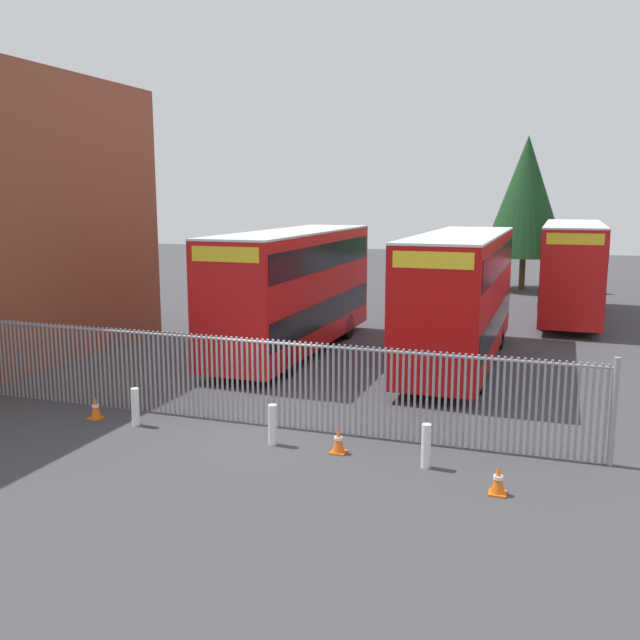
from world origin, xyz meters
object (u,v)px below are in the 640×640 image
object	(u,v)px
double_decker_bus_near_gate	(294,286)
traffic_cone_by_gate	(338,441)
traffic_cone_mid_forecourt	(498,480)
double_decker_bus_behind_fence_left	(460,293)
bollard_center_front	(273,425)
traffic_cone_near_kerb	(96,408)
bollard_near_left	(135,407)
bollard_near_right	(426,446)
double_decker_bus_behind_fence_right	(572,267)

from	to	relation	value
double_decker_bus_near_gate	traffic_cone_by_gate	world-z (taller)	double_decker_bus_near_gate
double_decker_bus_near_gate	traffic_cone_mid_forecourt	bearing A→B (deg)	-51.47
double_decker_bus_behind_fence_left	bollard_center_front	xyz separation A→B (m)	(-2.88, -9.31, -1.95)
double_decker_bus_behind_fence_left	traffic_cone_mid_forecourt	distance (m)	10.86
double_decker_bus_behind_fence_left	traffic_cone_by_gate	bearing A→B (deg)	-97.88
double_decker_bus_behind_fence_left	traffic_cone_near_kerb	distance (m)	12.22
double_decker_bus_near_gate	double_decker_bus_behind_fence_left	size ratio (longest dim) A/B	1.00
traffic_cone_by_gate	traffic_cone_near_kerb	xyz separation A→B (m)	(-6.62, 0.26, 0.00)
double_decker_bus_near_gate	bollard_near_left	distance (m)	9.28
bollard_near_left	bollard_near_right	world-z (taller)	same
double_decker_bus_near_gate	bollard_near_right	bearing A→B (deg)	-54.81
bollard_near_right	double_decker_bus_behind_fence_left	bearing A→B (deg)	94.20
double_decker_bus_behind_fence_left	traffic_cone_by_gate	size ratio (longest dim) A/B	18.32
double_decker_bus_near_gate	traffic_cone_mid_forecourt	xyz separation A→B (m)	(8.18, -10.28, -2.13)
bollard_near_left	bollard_center_front	world-z (taller)	same
double_decker_bus_behind_fence_right	bollard_near_left	xyz separation A→B (m)	(-10.24, -19.99, -1.95)
bollard_center_front	traffic_cone_by_gate	xyz separation A→B (m)	(1.59, -0.02, -0.19)
traffic_cone_near_kerb	double_decker_bus_near_gate	bearing A→B (deg)	77.49
traffic_cone_by_gate	bollard_center_front	bearing A→B (deg)	179.43
double_decker_bus_behind_fence_left	bollard_near_right	distance (m)	9.75
traffic_cone_by_gate	traffic_cone_mid_forecourt	size ratio (longest dim) A/B	1.00
double_decker_bus_behind_fence_left	bollard_center_front	size ratio (longest dim) A/B	11.38
double_decker_bus_behind_fence_left	bollard_center_front	world-z (taller)	double_decker_bus_behind_fence_left
double_decker_bus_near_gate	traffic_cone_near_kerb	distance (m)	9.40
bollard_center_front	bollard_near_right	size ratio (longest dim) A/B	1.00
double_decker_bus_behind_fence_right	bollard_near_right	size ratio (longest dim) A/B	11.38
double_decker_bus_near_gate	bollard_near_right	world-z (taller)	double_decker_bus_near_gate
double_decker_bus_near_gate	traffic_cone_mid_forecourt	world-z (taller)	double_decker_bus_near_gate
bollard_center_front	bollard_near_left	bearing A→B (deg)	177.83
bollard_center_front	traffic_cone_mid_forecourt	distance (m)	5.26
bollard_near_left	traffic_cone_mid_forecourt	size ratio (longest dim) A/B	1.61
traffic_cone_mid_forecourt	double_decker_bus_near_gate	bearing A→B (deg)	128.53
traffic_cone_near_kerb	bollard_center_front	bearing A→B (deg)	-2.81
traffic_cone_mid_forecourt	traffic_cone_near_kerb	world-z (taller)	same
double_decker_bus_near_gate	bollard_near_left	bearing A→B (deg)	-94.49
double_decker_bus_near_gate	bollard_near_right	xyz separation A→B (m)	(6.63, -9.40, -1.95)
traffic_cone_mid_forecourt	double_decker_bus_behind_fence_right	bearing A→B (deg)	86.37
double_decker_bus_behind_fence_left	traffic_cone_near_kerb	size ratio (longest dim) A/B	18.32
bollard_near_left	bollard_near_right	distance (m)	7.35
bollard_near_left	traffic_cone_mid_forecourt	xyz separation A→B (m)	(8.89, -1.23, -0.19)
bollard_near_right	traffic_cone_near_kerb	world-z (taller)	bollard_near_right
bollard_near_left	bollard_near_right	size ratio (longest dim) A/B	1.00
double_decker_bus_near_gate	double_decker_bus_behind_fence_right	bearing A→B (deg)	48.94
double_decker_bus_behind_fence_left	traffic_cone_mid_forecourt	xyz separation A→B (m)	(2.26, -10.41, -2.13)
double_decker_bus_behind_fence_left	double_decker_bus_behind_fence_right	size ratio (longest dim) A/B	1.00
double_decker_bus_behind_fence_left	traffic_cone_near_kerb	world-z (taller)	double_decker_bus_behind_fence_left
bollard_center_front	traffic_cone_by_gate	world-z (taller)	bollard_center_front
double_decker_bus_behind_fence_left	bollard_near_left	size ratio (longest dim) A/B	11.38
bollard_near_left	bollard_center_front	bearing A→B (deg)	-2.17
traffic_cone_mid_forecourt	traffic_cone_near_kerb	xyz separation A→B (m)	(-10.17, 1.34, 0.00)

